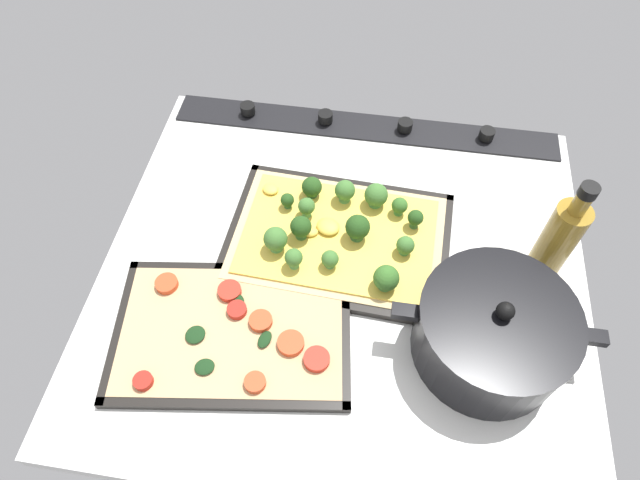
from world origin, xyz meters
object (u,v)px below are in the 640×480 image
Objects in this scene: oil_bottle at (558,240)px; baking_tray_front at (338,240)px; baking_tray_back at (233,332)px; veggie_pizza_back at (233,331)px; cooking_pot at (492,333)px; broccoli_pizza at (339,233)px.

baking_tray_front is at bearing -0.76° from oil_bottle.
oil_bottle is (-45.17, -18.07, 7.72)cm from baking_tray_back.
baking_tray_front is 22.53cm from veggie_pizza_back.
cooking_pot reaches higher than baking_tray_back.
broccoli_pizza is at bearing -125.05° from baking_tray_back.
baking_tray_back is (13.01, 18.50, 0.01)cm from baking_tray_front.
veggie_pizza_back is 1.72× the size of oil_bottle.
baking_tray_back is at bearing 54.88° from baking_tray_front.
broccoli_pizza is 1.72× the size of oil_bottle.
baking_tray_back is (13.12, 18.70, -1.81)cm from broccoli_pizza.
veggie_pizza_back reaches higher than baking_tray_back.
baking_tray_front is 1.00× the size of baking_tray_back.
baking_tray_back is 0.75cm from veggie_pizza_back.
veggie_pizza_back is at bearing 55.40° from baking_tray_front.
broccoli_pizza reaches higher than baking_tray_front.
cooking_pot is 17.77cm from oil_bottle.
oil_bottle is (-32.16, 0.43, 7.73)cm from baking_tray_front.
cooking_pot reaches higher than veggie_pizza_back.
cooking_pot is at bearing -175.01° from veggie_pizza_back.
broccoli_pizza is 27.91cm from cooking_pot.
broccoli_pizza is 22.77cm from veggie_pizza_back.
cooking_pot is (-23.03, 15.41, 4.90)cm from baking_tray_front.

